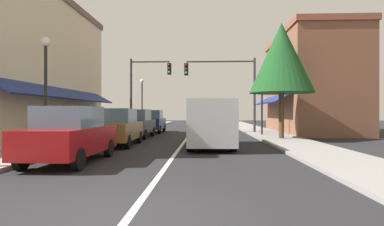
{
  "coord_description": "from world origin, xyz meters",
  "views": [
    {
      "loc": [
        1.17,
        -4.42,
        1.58
      ],
      "look_at": [
        0.39,
        12.88,
        1.55
      ],
      "focal_mm": 29.17,
      "sensor_mm": 36.0,
      "label": 1
    }
  ],
  "objects_px": {
    "traffic_signal_mast_arm": "(230,82)",
    "traffic_signal_left_corner": "(144,84)",
    "parked_car_second_left": "(117,127)",
    "street_lamp_right_mid": "(262,92)",
    "tree_right_near": "(281,58)",
    "parked_car_far_left": "(152,121)",
    "van_in_lane": "(211,122)",
    "street_lamp_left_far": "(142,95)",
    "parked_car_nearest_left": "(71,135)",
    "parked_car_third_left": "(136,124)",
    "street_lamp_left_near": "(46,74)"
  },
  "relations": [
    {
      "from": "parked_car_far_left",
      "to": "tree_right_near",
      "type": "xyz_separation_m",
      "value": [
        8.52,
        -6.43,
        3.79
      ]
    },
    {
      "from": "street_lamp_left_near",
      "to": "tree_right_near",
      "type": "height_order",
      "value": "tree_right_near"
    },
    {
      "from": "van_in_lane",
      "to": "street_lamp_right_mid",
      "type": "bearing_deg",
      "value": 61.53
    },
    {
      "from": "street_lamp_left_near",
      "to": "street_lamp_right_mid",
      "type": "height_order",
      "value": "street_lamp_left_near"
    },
    {
      "from": "parked_car_second_left",
      "to": "street_lamp_right_mid",
      "type": "relative_size",
      "value": 0.96
    },
    {
      "from": "van_in_lane",
      "to": "street_lamp_left_far",
      "type": "bearing_deg",
      "value": 111.89
    },
    {
      "from": "parked_car_second_left",
      "to": "parked_car_third_left",
      "type": "height_order",
      "value": "same"
    },
    {
      "from": "parked_car_nearest_left",
      "to": "traffic_signal_left_corner",
      "type": "relative_size",
      "value": 0.7
    },
    {
      "from": "traffic_signal_mast_arm",
      "to": "street_lamp_left_far",
      "type": "relative_size",
      "value": 1.2
    },
    {
      "from": "traffic_signal_mast_arm",
      "to": "street_lamp_right_mid",
      "type": "bearing_deg",
      "value": -52.52
    },
    {
      "from": "street_lamp_left_far",
      "to": "parked_car_third_left",
      "type": "bearing_deg",
      "value": -80.28
    },
    {
      "from": "traffic_signal_mast_arm",
      "to": "tree_right_near",
      "type": "xyz_separation_m",
      "value": [
        2.5,
        -5.56,
        0.78
      ]
    },
    {
      "from": "traffic_signal_left_corner",
      "to": "street_lamp_left_far",
      "type": "height_order",
      "value": "traffic_signal_left_corner"
    },
    {
      "from": "street_lamp_left_near",
      "to": "street_lamp_right_mid",
      "type": "xyz_separation_m",
      "value": [
        9.98,
        9.0,
        -0.12
      ]
    },
    {
      "from": "street_lamp_right_mid",
      "to": "tree_right_near",
      "type": "xyz_separation_m",
      "value": [
        0.55,
        -3.03,
        1.71
      ]
    },
    {
      "from": "parked_car_third_left",
      "to": "parked_car_far_left",
      "type": "relative_size",
      "value": 1.0
    },
    {
      "from": "parked_car_far_left",
      "to": "traffic_signal_mast_arm",
      "type": "xyz_separation_m",
      "value": [
        6.02,
        -0.87,
        3.01
      ]
    },
    {
      "from": "van_in_lane",
      "to": "traffic_signal_left_corner",
      "type": "height_order",
      "value": "traffic_signal_left_corner"
    },
    {
      "from": "traffic_signal_mast_arm",
      "to": "parked_car_far_left",
      "type": "bearing_deg",
      "value": 171.82
    },
    {
      "from": "traffic_signal_left_corner",
      "to": "street_lamp_right_mid",
      "type": "distance_m",
      "value": 9.4
    },
    {
      "from": "street_lamp_left_far",
      "to": "street_lamp_right_mid",
      "type": "bearing_deg",
      "value": -40.46
    },
    {
      "from": "parked_car_far_left",
      "to": "traffic_signal_mast_arm",
      "type": "distance_m",
      "value": 6.79
    },
    {
      "from": "parked_car_far_left",
      "to": "street_lamp_left_near",
      "type": "bearing_deg",
      "value": -99.85
    },
    {
      "from": "traffic_signal_left_corner",
      "to": "parked_car_nearest_left",
      "type": "bearing_deg",
      "value": -87.5
    },
    {
      "from": "van_in_lane",
      "to": "traffic_signal_mast_arm",
      "type": "relative_size",
      "value": 0.92
    },
    {
      "from": "street_lamp_left_near",
      "to": "traffic_signal_mast_arm",
      "type": "bearing_deg",
      "value": 55.1
    },
    {
      "from": "street_lamp_left_near",
      "to": "parked_car_nearest_left",
      "type": "bearing_deg",
      "value": -48.77
    },
    {
      "from": "van_in_lane",
      "to": "traffic_signal_mast_arm",
      "type": "height_order",
      "value": "traffic_signal_mast_arm"
    },
    {
      "from": "traffic_signal_left_corner",
      "to": "street_lamp_right_mid",
      "type": "relative_size",
      "value": 1.35
    },
    {
      "from": "van_in_lane",
      "to": "parked_car_second_left",
      "type": "bearing_deg",
      "value": 173.89
    },
    {
      "from": "parked_car_second_left",
      "to": "street_lamp_right_mid",
      "type": "distance_m",
      "value": 10.32
    },
    {
      "from": "street_lamp_left_near",
      "to": "street_lamp_left_far",
      "type": "xyz_separation_m",
      "value": [
        0.21,
        17.33,
        0.12
      ]
    },
    {
      "from": "parked_car_nearest_left",
      "to": "traffic_signal_left_corner",
      "type": "height_order",
      "value": "traffic_signal_left_corner"
    },
    {
      "from": "parked_car_nearest_left",
      "to": "parked_car_second_left",
      "type": "bearing_deg",
      "value": 89.28
    },
    {
      "from": "street_lamp_right_mid",
      "to": "van_in_lane",
      "type": "bearing_deg",
      "value": -117.73
    },
    {
      "from": "parked_car_nearest_left",
      "to": "tree_right_near",
      "type": "xyz_separation_m",
      "value": [
        8.53,
        8.25,
        3.79
      ]
    },
    {
      "from": "parked_car_second_left",
      "to": "traffic_signal_left_corner",
      "type": "height_order",
      "value": "traffic_signal_left_corner"
    },
    {
      "from": "traffic_signal_mast_arm",
      "to": "traffic_signal_left_corner",
      "type": "distance_m",
      "value": 6.77
    },
    {
      "from": "parked_car_third_left",
      "to": "van_in_lane",
      "type": "relative_size",
      "value": 0.79
    },
    {
      "from": "traffic_signal_mast_arm",
      "to": "traffic_signal_left_corner",
      "type": "height_order",
      "value": "traffic_signal_left_corner"
    },
    {
      "from": "parked_car_third_left",
      "to": "van_in_lane",
      "type": "xyz_separation_m",
      "value": [
        4.56,
        -5.08,
        0.27
      ]
    },
    {
      "from": "street_lamp_left_near",
      "to": "tree_right_near",
      "type": "bearing_deg",
      "value": 29.51
    },
    {
      "from": "van_in_lane",
      "to": "traffic_signal_mast_arm",
      "type": "bearing_deg",
      "value": 79.58
    },
    {
      "from": "traffic_signal_left_corner",
      "to": "van_in_lane",
      "type": "bearing_deg",
      "value": -63.58
    },
    {
      "from": "parked_car_nearest_left",
      "to": "traffic_signal_left_corner",
      "type": "distance_m",
      "value": 15.21
    },
    {
      "from": "parked_car_far_left",
      "to": "van_in_lane",
      "type": "xyz_separation_m",
      "value": [
        4.45,
        -10.08,
        0.27
      ]
    },
    {
      "from": "parked_car_third_left",
      "to": "street_lamp_left_far",
      "type": "relative_size",
      "value": 0.87
    },
    {
      "from": "parked_car_far_left",
      "to": "street_lamp_left_far",
      "type": "bearing_deg",
      "value": 109.49
    },
    {
      "from": "parked_car_far_left",
      "to": "van_in_lane",
      "type": "height_order",
      "value": "van_in_lane"
    },
    {
      "from": "parked_car_third_left",
      "to": "street_lamp_left_near",
      "type": "distance_m",
      "value": 7.95
    }
  ]
}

